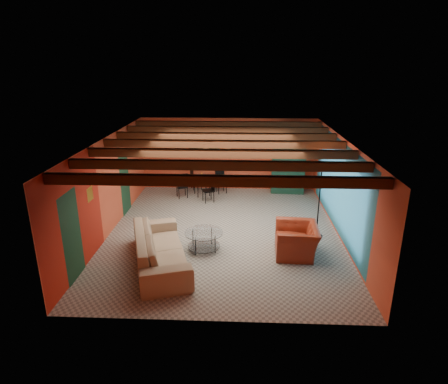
{
  "coord_description": "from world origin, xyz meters",
  "views": [
    {
      "loc": [
        0.46,
        -10.04,
        4.69
      ],
      "look_at": [
        0.0,
        0.2,
        1.15
      ],
      "focal_mm": 30.61,
      "sensor_mm": 36.0,
      "label": 1
    }
  ],
  "objects_px": {
    "sofa": "(160,248)",
    "armchair": "(297,240)",
    "potted_plant": "(290,131)",
    "vase": "(202,168)",
    "dining_table": "(202,183)",
    "coffee_table": "(204,241)",
    "floor_lamp": "(319,201)",
    "armoire": "(288,165)"
  },
  "relations": [
    {
      "from": "coffee_table",
      "to": "potted_plant",
      "type": "relative_size",
      "value": 2.18
    },
    {
      "from": "sofa",
      "to": "floor_lamp",
      "type": "relative_size",
      "value": 1.36
    },
    {
      "from": "sofa",
      "to": "coffee_table",
      "type": "xyz_separation_m",
      "value": [
        0.97,
        0.79,
        -0.17
      ]
    },
    {
      "from": "armchair",
      "to": "sofa",
      "type": "bearing_deg",
      "value": -75.55
    },
    {
      "from": "vase",
      "to": "potted_plant",
      "type": "bearing_deg",
      "value": 9.6
    },
    {
      "from": "dining_table",
      "to": "vase",
      "type": "height_order",
      "value": "vase"
    },
    {
      "from": "armoire",
      "to": "floor_lamp",
      "type": "xyz_separation_m",
      "value": [
        0.42,
        -3.88,
        0.04
      ]
    },
    {
      "from": "floor_lamp",
      "to": "armoire",
      "type": "bearing_deg",
      "value": 96.17
    },
    {
      "from": "armchair",
      "to": "vase",
      "type": "distance_m",
      "value": 5.28
    },
    {
      "from": "dining_table",
      "to": "armchair",
      "type": "bearing_deg",
      "value": -57.12
    },
    {
      "from": "dining_table",
      "to": "vase",
      "type": "xyz_separation_m",
      "value": [
        0.0,
        0.0,
        0.56
      ]
    },
    {
      "from": "vase",
      "to": "dining_table",
      "type": "bearing_deg",
      "value": 180.0
    },
    {
      "from": "floor_lamp",
      "to": "potted_plant",
      "type": "relative_size",
      "value": 4.65
    },
    {
      "from": "coffee_table",
      "to": "dining_table",
      "type": "height_order",
      "value": "dining_table"
    },
    {
      "from": "armchair",
      "to": "potted_plant",
      "type": "xyz_separation_m",
      "value": [
        0.29,
        4.94,
        1.9
      ]
    },
    {
      "from": "sofa",
      "to": "armoire",
      "type": "distance_m",
      "value": 6.72
    },
    {
      "from": "coffee_table",
      "to": "armoire",
      "type": "height_order",
      "value": "armoire"
    },
    {
      "from": "sofa",
      "to": "floor_lamp",
      "type": "height_order",
      "value": "floor_lamp"
    },
    {
      "from": "dining_table",
      "to": "armoire",
      "type": "relative_size",
      "value": 0.88
    },
    {
      "from": "potted_plant",
      "to": "floor_lamp",
      "type": "bearing_deg",
      "value": -83.83
    },
    {
      "from": "armchair",
      "to": "armoire",
      "type": "xyz_separation_m",
      "value": [
        0.29,
        4.94,
        0.64
      ]
    },
    {
      "from": "armchair",
      "to": "potted_plant",
      "type": "relative_size",
      "value": 2.59
    },
    {
      "from": "vase",
      "to": "armoire",
      "type": "bearing_deg",
      "value": 9.6
    },
    {
      "from": "armchair",
      "to": "dining_table",
      "type": "xyz_separation_m",
      "value": [
        -2.85,
        4.4,
        0.08
      ]
    },
    {
      "from": "floor_lamp",
      "to": "vase",
      "type": "distance_m",
      "value": 4.88
    },
    {
      "from": "floor_lamp",
      "to": "vase",
      "type": "bearing_deg",
      "value": 136.78
    },
    {
      "from": "dining_table",
      "to": "vase",
      "type": "relative_size",
      "value": 10.13
    },
    {
      "from": "potted_plant",
      "to": "armchair",
      "type": "bearing_deg",
      "value": -93.4
    },
    {
      "from": "armchair",
      "to": "potted_plant",
      "type": "height_order",
      "value": "potted_plant"
    },
    {
      "from": "sofa",
      "to": "armchair",
      "type": "bearing_deg",
      "value": -95.72
    },
    {
      "from": "sofa",
      "to": "armchair",
      "type": "relative_size",
      "value": 2.43
    },
    {
      "from": "potted_plant",
      "to": "vase",
      "type": "xyz_separation_m",
      "value": [
        -3.14,
        -0.53,
        -1.26
      ]
    },
    {
      "from": "armchair",
      "to": "coffee_table",
      "type": "height_order",
      "value": "armchair"
    },
    {
      "from": "coffee_table",
      "to": "dining_table",
      "type": "xyz_separation_m",
      "value": [
        -0.47,
        4.29,
        0.21
      ]
    },
    {
      "from": "armoire",
      "to": "potted_plant",
      "type": "relative_size",
      "value": 4.46
    },
    {
      "from": "armchair",
      "to": "floor_lamp",
      "type": "distance_m",
      "value": 1.45
    },
    {
      "from": "coffee_table",
      "to": "potted_plant",
      "type": "bearing_deg",
      "value": 61.07
    },
    {
      "from": "potted_plant",
      "to": "dining_table",
      "type": "bearing_deg",
      "value": -170.4
    },
    {
      "from": "dining_table",
      "to": "potted_plant",
      "type": "bearing_deg",
      "value": 9.6
    },
    {
      "from": "armchair",
      "to": "floor_lamp",
      "type": "xyz_separation_m",
      "value": [
        0.71,
        1.06,
        0.68
      ]
    },
    {
      "from": "armchair",
      "to": "coffee_table",
      "type": "xyz_separation_m",
      "value": [
        -2.37,
        0.11,
        -0.13
      ]
    },
    {
      "from": "dining_table",
      "to": "floor_lamp",
      "type": "height_order",
      "value": "floor_lamp"
    }
  ]
}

